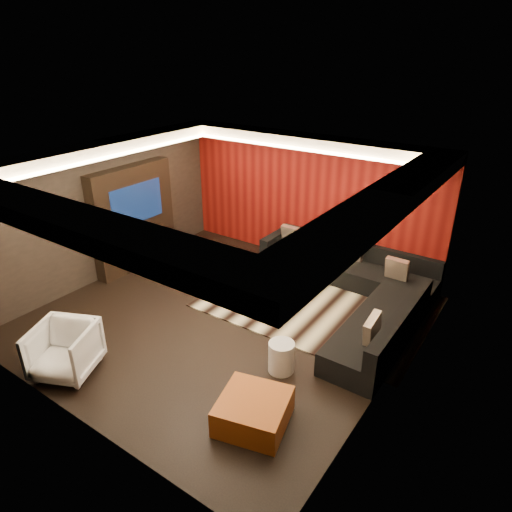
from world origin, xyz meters
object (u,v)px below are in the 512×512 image
Objects in this scene: white_side_table at (281,357)px; sectional_sofa at (357,289)px; coffee_table at (234,287)px; drum_stool at (249,301)px; armchair at (64,350)px; orange_ottoman at (253,411)px.

white_side_table is 0.13× the size of sectional_sofa.
coffee_table is 0.34× the size of sectional_sofa.
drum_stool is at bearing -135.12° from sectional_sofa.
drum_stool reaches higher than coffee_table.
sectional_sofa is at bearing 26.71° from coffee_table.
white_side_table is 3.18m from armchair.
drum_stool reaches higher than orange_ottoman.
sectional_sofa reaches higher than white_side_table.
drum_stool is 0.44× the size of orange_ottoman.
sectional_sofa is at bearing 92.46° from orange_ottoman.
sectional_sofa reaches higher than drum_stool.
armchair reaches higher than white_side_table.
coffee_table is at bearing -153.29° from sectional_sofa.
white_side_table reaches higher than orange_ottoman.
armchair is 0.24× the size of sectional_sofa.
drum_stool is 2.70m from orange_ottoman.
sectional_sofa is at bearing 87.65° from white_side_table.
drum_stool is (0.64, -0.40, 0.08)m from coffee_table.
drum_stool is at bearing 42.63° from armchair.
sectional_sofa reaches higher than coffee_table.
drum_stool is 0.43× the size of armchair.
armchair reaches higher than sectional_sofa.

